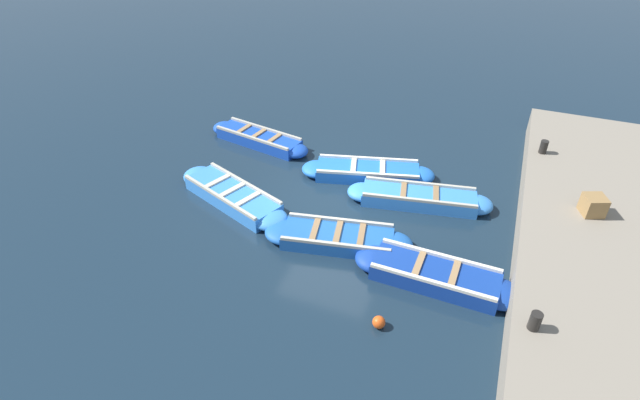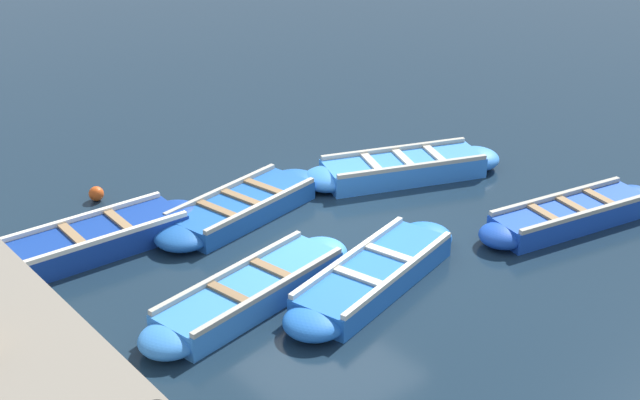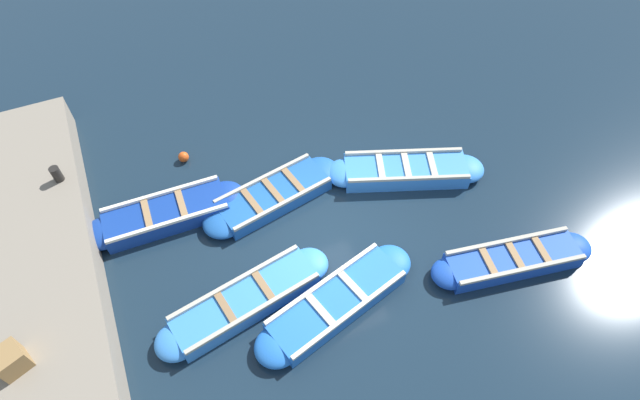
% 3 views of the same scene
% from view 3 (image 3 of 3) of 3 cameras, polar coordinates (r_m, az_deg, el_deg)
% --- Properties ---
extents(ground_plane, '(120.00, 120.00, 0.00)m').
position_cam_3_polar(ground_plane, '(10.61, 0.42, -4.50)').
color(ground_plane, '#162838').
extents(boat_end_of_row, '(3.52, 1.33, 0.40)m').
position_cam_3_polar(boat_end_of_row, '(10.84, 21.13, -6.42)').
color(boat_end_of_row, '#1947B7').
rests_on(boat_end_of_row, ground).
extents(boat_stern_in, '(3.74, 1.42, 0.40)m').
position_cam_3_polar(boat_stern_in, '(9.78, -8.46, -11.34)').
color(boat_stern_in, '#3884E0').
rests_on(boat_stern_in, ground).
extents(boat_outer_left, '(3.73, 1.73, 0.39)m').
position_cam_3_polar(boat_outer_left, '(9.68, 1.93, -11.58)').
color(boat_outer_left, blue).
rests_on(boat_outer_left, ground).
extents(boat_far_corner, '(3.73, 2.11, 0.43)m').
position_cam_3_polar(boat_far_corner, '(11.73, 9.72, 3.32)').
color(boat_far_corner, '#3884E0').
rests_on(boat_far_corner, ground).
extents(boat_mid_row, '(3.53, 1.52, 0.38)m').
position_cam_3_polar(boat_mid_row, '(11.16, -5.32, 0.51)').
color(boat_mid_row, '#1E59AD').
rests_on(boat_mid_row, ground).
extents(boat_drifting, '(3.51, 1.02, 0.43)m').
position_cam_3_polar(boat_drifting, '(11.26, -17.15, -1.54)').
color(boat_drifting, navy).
rests_on(boat_drifting, ground).
extents(quay_wall, '(3.44, 11.93, 0.79)m').
position_cam_3_polar(quay_wall, '(10.62, -32.16, -13.72)').
color(quay_wall, gray).
rests_on(quay_wall, ground).
extents(bollard_mid_north, '(0.20, 0.20, 0.35)m').
position_cam_3_polar(bollard_mid_north, '(11.82, -27.88, 2.64)').
color(bollard_mid_north, black).
rests_on(bollard_mid_north, quay_wall).
extents(wooden_crate, '(0.58, 0.58, 0.45)m').
position_cam_3_polar(wooden_crate, '(9.67, -31.89, -15.28)').
color(wooden_crate, olive).
rests_on(wooden_crate, quay_wall).
extents(buoy_orange_near, '(0.25, 0.25, 0.25)m').
position_cam_3_polar(buoy_orange_near, '(12.38, -15.33, 4.77)').
color(buoy_orange_near, '#E05119').
rests_on(buoy_orange_near, ground).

